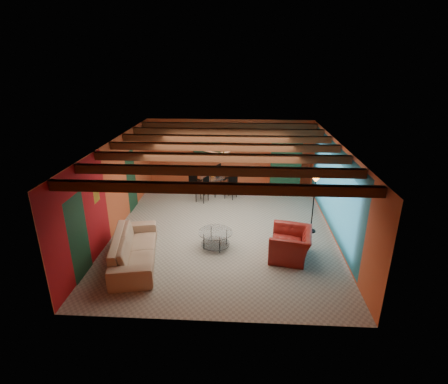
# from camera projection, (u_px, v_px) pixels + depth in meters

# --- Properties ---
(room) EXTENTS (6.52, 8.01, 2.71)m
(room) POSITION_uv_depth(u_px,v_px,m) (224.00, 154.00, 9.92)
(room) COLOR gray
(room) RESTS_ON ground
(sofa) EXTENTS (1.51, 2.74, 0.76)m
(sofa) POSITION_uv_depth(u_px,v_px,m) (134.00, 249.00, 8.85)
(sofa) COLOR #9A7C63
(sofa) RESTS_ON ground
(armchair) EXTENTS (1.24, 1.35, 0.77)m
(armchair) POSITION_uv_depth(u_px,v_px,m) (291.00, 244.00, 9.06)
(armchair) COLOR maroon
(armchair) RESTS_ON ground
(coffee_table) EXTENTS (1.21, 1.21, 0.48)m
(coffee_table) POSITION_uv_depth(u_px,v_px,m) (215.00, 239.00, 9.58)
(coffee_table) COLOR silver
(coffee_table) RESTS_ON ground
(dining_table) EXTENTS (2.52, 2.52, 0.99)m
(dining_table) POSITION_uv_depth(u_px,v_px,m) (213.00, 182.00, 13.21)
(dining_table) COLOR white
(dining_table) RESTS_ON ground
(armoire) EXTENTS (1.16, 0.63, 1.98)m
(armoire) POSITION_uv_depth(u_px,v_px,m) (285.00, 165.00, 13.64)
(armoire) COLOR maroon
(armoire) RESTS_ON ground
(floor_lamp) EXTENTS (0.48, 0.48, 1.81)m
(floor_lamp) POSITION_uv_depth(u_px,v_px,m) (313.00, 204.00, 10.22)
(floor_lamp) COLOR black
(floor_lamp) RESTS_ON ground
(ceiling_fan) EXTENTS (1.50, 1.50, 0.44)m
(ceiling_fan) POSITION_uv_depth(u_px,v_px,m) (224.00, 155.00, 9.82)
(ceiling_fan) COLOR #472614
(ceiling_fan) RESTS_ON ceiling
(painting) EXTENTS (1.05, 0.03, 0.65)m
(painting) POSITION_uv_depth(u_px,v_px,m) (207.00, 146.00, 13.81)
(painting) COLOR black
(painting) RESTS_ON wall_back
(potted_plant) EXTENTS (0.57, 0.54, 0.50)m
(potted_plant) POSITION_uv_depth(u_px,v_px,m) (287.00, 134.00, 13.20)
(potted_plant) COLOR #26661E
(potted_plant) RESTS_ON armoire
(vase) EXTENTS (0.22, 0.22, 0.19)m
(vase) POSITION_uv_depth(u_px,v_px,m) (212.00, 168.00, 13.00)
(vase) COLOR orange
(vase) RESTS_ON dining_table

